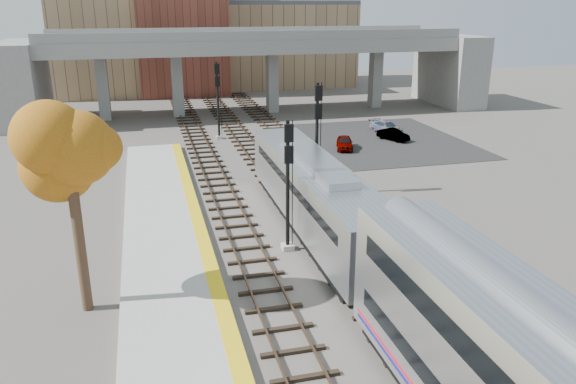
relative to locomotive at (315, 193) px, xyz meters
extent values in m
plane|color=#47423D|center=(-1.00, -8.49, -2.28)|extent=(160.00, 160.00, 0.00)
cube|color=#9E9E99|center=(-8.25, -8.49, -2.10)|extent=(4.50, 60.00, 0.35)
cube|color=yellow|center=(-6.35, -8.49, -1.92)|extent=(0.70, 60.00, 0.01)
cube|color=black|center=(-4.20, 4.01, -2.21)|extent=(2.50, 95.00, 0.14)
cube|color=brown|center=(-4.92, 4.01, -2.10)|extent=(0.07, 95.00, 0.14)
cube|color=brown|center=(-3.48, 4.01, -2.10)|extent=(0.07, 95.00, 0.14)
cube|color=black|center=(0.00, 4.01, -2.21)|extent=(2.50, 95.00, 0.14)
cube|color=brown|center=(-0.72, 4.01, -2.10)|extent=(0.07, 95.00, 0.14)
cube|color=brown|center=(0.72, 4.01, -2.10)|extent=(0.07, 95.00, 0.14)
cube|color=black|center=(4.00, 4.01, -2.21)|extent=(2.50, 95.00, 0.14)
cube|color=brown|center=(3.28, 4.01, -2.10)|extent=(0.07, 95.00, 0.14)
cube|color=brown|center=(4.72, 4.01, -2.10)|extent=(0.07, 95.00, 0.14)
cube|color=slate|center=(4.00, 36.51, 5.47)|extent=(46.00, 10.00, 1.50)
cube|color=slate|center=(4.00, 31.71, 6.72)|extent=(46.00, 0.20, 1.00)
cube|color=slate|center=(4.00, 41.31, 6.72)|extent=(46.00, 0.20, 1.00)
cube|color=slate|center=(-13.00, 36.51, 1.22)|extent=(1.20, 1.60, 7.00)
cube|color=slate|center=(-5.00, 36.51, 1.22)|extent=(1.20, 1.60, 7.00)
cube|color=slate|center=(6.00, 36.51, 1.22)|extent=(1.20, 1.60, 7.00)
cube|color=slate|center=(19.00, 36.51, 1.22)|extent=(1.20, 1.60, 7.00)
cube|color=slate|center=(-21.00, 36.51, 1.97)|extent=(4.00, 12.00, 8.50)
cube|color=slate|center=(29.00, 36.51, 1.97)|extent=(4.00, 12.00, 8.50)
cube|color=#A1825E|center=(-11.00, 56.51, 5.72)|extent=(18.00, 14.00, 16.00)
cube|color=beige|center=(3.00, 61.51, 4.72)|extent=(16.00, 16.00, 14.00)
cube|color=brown|center=(-3.00, 53.51, 7.72)|extent=(12.00, 10.00, 20.00)
cube|color=#A1825E|center=(13.00, 59.51, 3.72)|extent=(20.00, 14.00, 12.00)
cube|color=#4C4C4F|center=(13.00, 59.51, 10.02)|extent=(20.00, 14.00, 0.60)
cube|color=black|center=(13.00, 19.51, -2.26)|extent=(14.00, 18.00, 0.04)
cube|color=#A8AAB2|center=(0.00, -0.01, 0.07)|extent=(3.00, 19.00, 3.20)
cube|color=black|center=(0.00, 9.51, 0.67)|extent=(2.20, 0.06, 1.10)
cube|color=black|center=(0.00, -0.01, 0.67)|extent=(3.02, 16.15, 0.50)
cube|color=black|center=(0.00, -0.01, -1.78)|extent=(2.70, 17.10, 0.50)
cube|color=#A8AAB2|center=(0.00, -0.01, 1.87)|extent=(1.60, 9.50, 0.40)
cube|color=#9E9E99|center=(-2.10, -2.05, -2.13)|extent=(0.60, 0.60, 0.30)
cylinder|color=black|center=(-2.10, -2.05, 1.18)|extent=(0.20, 0.20, 6.91)
cube|color=black|center=(-2.10, -2.30, 4.04)|extent=(0.44, 0.18, 0.89)
cube|color=black|center=(-2.10, -2.30, 2.96)|extent=(0.44, 0.18, 0.89)
cube|color=#9E9E99|center=(2.00, 6.18, -2.13)|extent=(0.60, 0.60, 0.30)
cylinder|color=black|center=(2.00, 6.18, 1.49)|extent=(0.22, 0.22, 7.53)
cube|color=black|center=(2.00, 5.93, 4.61)|extent=(0.48, 0.18, 0.97)
cube|color=black|center=(2.00, 5.93, 3.42)|extent=(0.48, 0.18, 0.97)
cube|color=#9E9E99|center=(-2.10, 24.03, -2.13)|extent=(0.60, 0.60, 0.30)
cylinder|color=black|center=(-2.10, 24.03, 1.32)|extent=(0.21, 0.21, 7.19)
cube|color=black|center=(-2.10, 23.78, 4.30)|extent=(0.46, 0.18, 0.92)
cube|color=black|center=(-2.10, 23.78, 3.17)|extent=(0.46, 0.18, 0.92)
cylinder|color=#382619|center=(-11.84, -5.76, 0.87)|extent=(0.44, 0.44, 6.30)
ellipsoid|color=#C18019|center=(-11.84, -5.76, 4.48)|extent=(3.60, 3.60, 4.50)
imported|color=#99999E|center=(8.06, 17.19, -1.66)|extent=(2.33, 3.66, 1.16)
imported|color=#99999E|center=(13.64, 19.21, -1.71)|extent=(2.42, 3.40, 1.06)
imported|color=#99999E|center=(14.32, 22.33, -1.67)|extent=(2.76, 4.22, 1.14)
camera|label=1|loc=(-8.86, -28.24, 10.12)|focal=35.00mm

